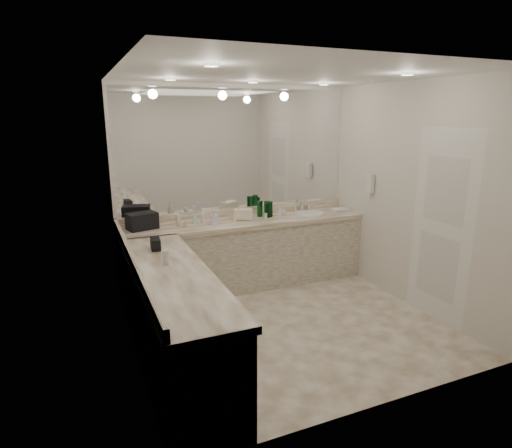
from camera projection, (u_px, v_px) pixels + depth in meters
name	position (u px, v px, depth m)	size (l,w,h in m)	color
floor	(287.00, 323.00, 4.69)	(3.20, 3.20, 0.00)	beige
ceiling	(292.00, 73.00, 4.04)	(3.20, 3.20, 0.00)	white
wall_back	(237.00, 186.00, 5.70)	(3.20, 0.02, 2.60)	silver
wall_left	(127.00, 223.00, 3.75)	(0.02, 3.00, 2.60)	silver
wall_right	(411.00, 196.00, 4.98)	(0.02, 3.00, 2.60)	silver
vanity_back_base	(246.00, 255.00, 5.65)	(3.20, 0.60, 0.84)	beige
vanity_back_top	(246.00, 222.00, 5.53)	(3.20, 0.64, 0.06)	#EEE0C9
vanity_left_base	(173.00, 322.00, 3.82)	(0.60, 2.40, 0.84)	beige
vanity_left_top	(172.00, 275.00, 3.71)	(0.64, 2.42, 0.06)	#EEE0C9
backsplash_back	(238.00, 212.00, 5.77)	(3.20, 0.04, 0.10)	#EEE0C9
backsplash_left	(132.00, 260.00, 3.85)	(0.04, 3.00, 0.10)	#EEE0C9
mirror_back	(237.00, 150.00, 5.57)	(3.12, 0.01, 1.55)	white
mirror_left	(124.00, 169.00, 3.64)	(0.01, 2.92, 1.55)	white
sink	(309.00, 214.00, 5.90)	(0.44, 0.44, 0.03)	white
faucet	(302.00, 206.00, 6.07)	(0.24, 0.16, 0.14)	silver
wall_phone	(370.00, 184.00, 5.57)	(0.06, 0.10, 0.24)	white
door	(441.00, 227.00, 4.59)	(0.02, 0.82, 2.10)	white
black_toiletry_bag	(142.00, 221.00, 5.06)	(0.34, 0.21, 0.19)	black
black_bag_spill	(155.00, 244.00, 4.31)	(0.09, 0.20, 0.11)	black
cream_cosmetic_case	(243.00, 215.00, 5.52)	(0.23, 0.14, 0.13)	beige
hand_towel	(340.00, 210.00, 6.02)	(0.23, 0.15, 0.04)	white
lotion_left	(166.00, 257.00, 3.86)	(0.06, 0.06, 0.14)	white
soap_bottle_a	(178.00, 218.00, 5.22)	(0.08, 0.08, 0.20)	silver
soap_bottle_b	(215.00, 218.00, 5.25)	(0.08, 0.09, 0.19)	white
soap_bottle_c	(239.00, 214.00, 5.50)	(0.13, 0.13, 0.17)	#F9E794
green_bottle_0	(267.00, 208.00, 5.77)	(0.07, 0.07, 0.19)	#105523
green_bottle_1	(260.00, 209.00, 5.70)	(0.07, 0.07, 0.21)	#105523
green_bottle_2	(270.00, 209.00, 5.68)	(0.07, 0.07, 0.21)	#105523
green_bottle_3	(268.00, 210.00, 5.65)	(0.07, 0.07, 0.19)	#105523
amenity_bottle_0	(194.00, 220.00, 5.39)	(0.04, 0.04, 0.07)	white
amenity_bottle_1	(194.00, 219.00, 5.33)	(0.05, 0.05, 0.11)	silver
amenity_bottle_2	(235.00, 218.00, 5.46)	(0.06, 0.06, 0.08)	white
amenity_bottle_3	(280.00, 213.00, 5.63)	(0.04, 0.04, 0.12)	white
amenity_bottle_4	(284.00, 213.00, 5.76)	(0.05, 0.05, 0.07)	silver
amenity_bottle_5	(185.00, 224.00, 5.16)	(0.05, 0.05, 0.08)	#E0B28C
amenity_bottle_6	(203.00, 218.00, 5.39)	(0.05, 0.05, 0.12)	white
amenity_bottle_7	(266.00, 215.00, 5.64)	(0.04, 0.04, 0.06)	silver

